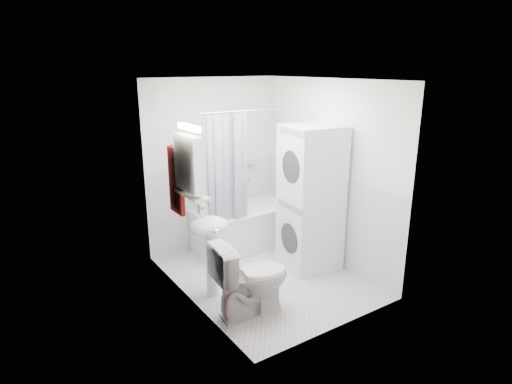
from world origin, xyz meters
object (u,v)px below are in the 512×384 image
washer_dryer (310,198)px  toilet (251,278)px  bathtub (248,225)px  sink (210,238)px

washer_dryer → toilet: (-1.25, -0.54, -0.52)m
bathtub → washer_dryer: 1.19m
bathtub → washer_dryer: size_ratio=0.84×
bathtub → sink: size_ratio=1.50×
bathtub → sink: (-1.10, -0.94, 0.38)m
washer_dryer → sink: bearing=-173.2°
sink → washer_dryer: (1.43, -0.03, 0.22)m
bathtub → sink: sink is taller
sink → washer_dryer: 1.45m
bathtub → toilet: size_ratio=1.87×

